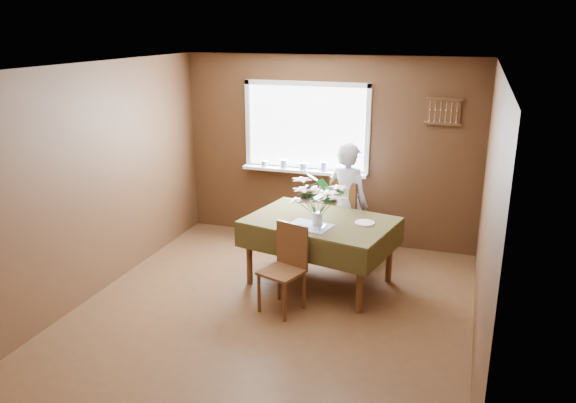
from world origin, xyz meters
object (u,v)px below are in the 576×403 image
(dining_table, at_px, (320,227))
(chair_near, at_px, (286,263))
(seated_woman, at_px, (347,203))
(flower_bouquet, at_px, (318,197))
(chair_far, at_px, (349,216))

(dining_table, bearing_deg, chair_near, -92.35)
(seated_woman, bearing_deg, flower_bouquet, 103.42)
(chair_far, distance_m, chair_near, 1.53)
(seated_woman, bearing_deg, chair_near, 99.22)
(chair_near, bearing_deg, dining_table, 94.46)
(chair_far, xyz_separation_m, chair_near, (-0.33, -1.49, -0.07))
(chair_far, bearing_deg, seated_woman, 118.20)
(chair_far, relative_size, chair_near, 1.16)
(chair_far, xyz_separation_m, flower_bouquet, (-0.14, -0.98, 0.52))
(dining_table, distance_m, seated_woman, 0.74)
(seated_woman, bearing_deg, dining_table, 100.37)
(dining_table, distance_m, chair_far, 0.83)
(chair_near, relative_size, seated_woman, 0.60)
(dining_table, relative_size, seated_woman, 1.17)
(dining_table, bearing_deg, flower_bouquet, -73.57)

